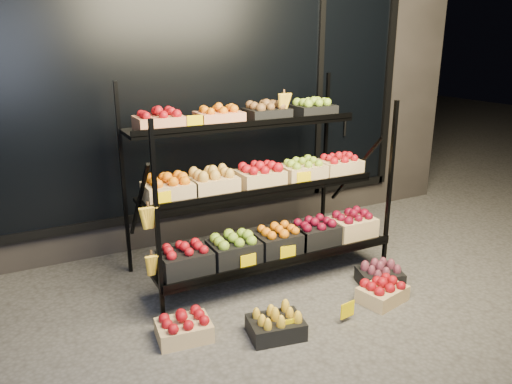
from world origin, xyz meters
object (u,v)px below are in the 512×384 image
floor_crate_left (184,327)px  floor_crate_midright (383,291)px  floor_crate_midleft (276,324)px  display_rack (261,188)px

floor_crate_left → floor_crate_midright: floor_crate_left is taller
floor_crate_left → floor_crate_midleft: floor_crate_midleft is taller
display_rack → floor_crate_midright: bearing=-54.9°
floor_crate_midleft → floor_crate_midright: size_ratio=1.01×
floor_crate_left → floor_crate_midleft: (0.58, -0.26, 0.00)m
display_rack → floor_crate_midright: 1.28m
floor_crate_left → floor_crate_midleft: bearing=-18.2°
floor_crate_midleft → floor_crate_midright: floor_crate_midleft is taller
floor_crate_midright → display_rack: bearing=111.9°
floor_crate_left → floor_crate_midright: bearing=-2.5°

